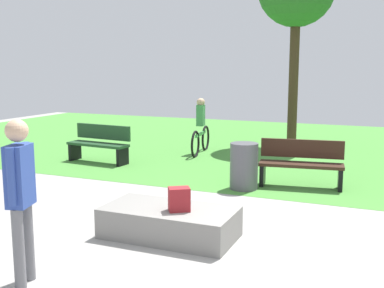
% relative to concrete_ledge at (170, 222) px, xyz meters
% --- Properties ---
extents(ground_plane, '(28.00, 28.00, 0.00)m').
position_rel_concrete_ledge_xyz_m(ground_plane, '(1.00, -0.08, -0.21)').
color(ground_plane, gray).
extents(grass_lawn, '(26.60, 11.51, 0.01)m').
position_rel_concrete_ledge_xyz_m(grass_lawn, '(1.00, 8.16, -0.20)').
color(grass_lawn, '#478C38').
rests_on(grass_lawn, ground_plane).
extents(concrete_ledge, '(1.82, 0.93, 0.42)m').
position_rel_concrete_ledge_xyz_m(concrete_ledge, '(0.00, 0.00, 0.00)').
color(concrete_ledge, gray).
rests_on(concrete_ledge, ground_plane).
extents(backpack_on_ledge, '(0.34, 0.32, 0.32)m').
position_rel_concrete_ledge_xyz_m(backpack_on_ledge, '(0.18, -0.07, 0.37)').
color(backpack_on_ledge, maroon).
rests_on(backpack_on_ledge, concrete_ledge).
extents(skater_performing_trick, '(0.28, 0.42, 1.80)m').
position_rel_concrete_ledge_xyz_m(skater_performing_trick, '(-0.83, -1.90, 0.85)').
color(skater_performing_trick, slate).
rests_on(skater_performing_trick, ground_plane).
extents(park_bench_by_oak, '(1.65, 0.68, 0.91)m').
position_rel_concrete_ledge_xyz_m(park_bench_by_oak, '(1.17, 3.51, 0.27)').
color(park_bench_by_oak, '#331E14').
rests_on(park_bench_by_oak, ground_plane).
extents(park_bench_far_left, '(1.64, 0.62, 0.91)m').
position_rel_concrete_ledge_xyz_m(park_bench_far_left, '(-3.81, 4.01, 0.27)').
color(park_bench_far_left, '#1E4223').
rests_on(park_bench_far_left, ground_plane).
extents(trash_bin, '(0.53, 0.53, 0.89)m').
position_rel_concrete_ledge_xyz_m(trash_bin, '(0.19, 2.90, 0.24)').
color(trash_bin, '#4C4C51').
rests_on(trash_bin, ground_plane).
extents(cyclist_on_bicycle, '(0.29, 1.81, 1.52)m').
position_rel_concrete_ledge_xyz_m(cyclist_on_bicycle, '(-1.98, 6.08, 0.43)').
color(cyclist_on_bicycle, black).
rests_on(cyclist_on_bicycle, ground_plane).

